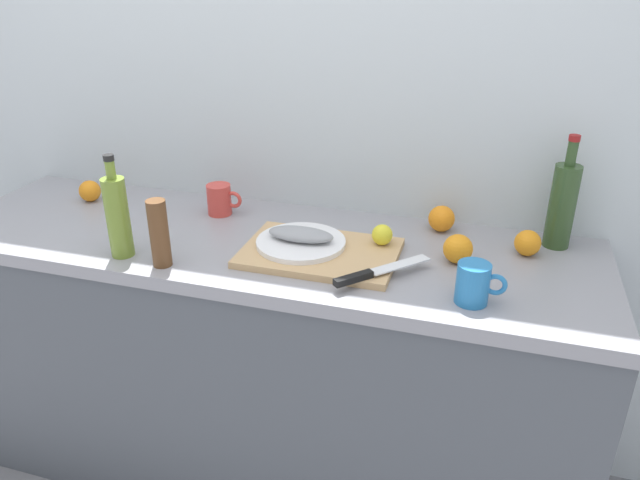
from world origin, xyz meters
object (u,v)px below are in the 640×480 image
(coffee_mug_1, at_px, (474,283))
(coffee_mug_0, at_px, (220,200))
(wine_bottle, at_px, (562,204))
(chef_knife, at_px, (371,273))
(cutting_board, at_px, (320,253))
(pepper_mill, at_px, (159,233))
(lemon_0, at_px, (382,235))
(orange_0, at_px, (528,243))
(fish_fillet, at_px, (301,234))
(white_plate, at_px, (301,242))
(olive_oil_bottle, at_px, (118,215))

(coffee_mug_1, bearing_deg, coffee_mug_0, 158.17)
(wine_bottle, bearing_deg, chef_knife, -141.29)
(cutting_board, height_order, coffee_mug_0, coffee_mug_0)
(cutting_board, relative_size, pepper_mill, 2.28)
(lemon_0, relative_size, pepper_mill, 0.32)
(coffee_mug_1, height_order, orange_0, coffee_mug_1)
(fish_fillet, relative_size, coffee_mug_1, 1.58)
(coffee_mug_1, height_order, pepper_mill, pepper_mill)
(fish_fillet, height_order, lemon_0, lemon_0)
(coffee_mug_1, bearing_deg, pepper_mill, -176.94)
(lemon_0, bearing_deg, white_plate, -162.17)
(cutting_board, relative_size, chef_knife, 1.86)
(olive_oil_bottle, distance_m, coffee_mug_1, 0.96)
(white_plate, distance_m, fish_fillet, 0.03)
(cutting_board, xyz_separation_m, coffee_mug_0, (-0.40, 0.20, 0.04))
(cutting_board, xyz_separation_m, chef_knife, (0.17, -0.11, 0.02))
(orange_0, bearing_deg, coffee_mug_0, 178.62)
(white_plate, bearing_deg, pepper_mill, -150.55)
(coffee_mug_0, relative_size, orange_0, 1.61)
(chef_knife, bearing_deg, coffee_mug_1, -51.61)
(chef_knife, relative_size, pepper_mill, 1.23)
(white_plate, bearing_deg, chef_knife, -28.40)
(lemon_0, relative_size, coffee_mug_1, 0.49)
(cutting_board, xyz_separation_m, orange_0, (0.55, 0.18, 0.03))
(pepper_mill, bearing_deg, cutting_board, 23.82)
(white_plate, distance_m, pepper_mill, 0.39)
(wine_bottle, bearing_deg, coffee_mug_0, -176.46)
(fish_fillet, height_order, pepper_mill, pepper_mill)
(white_plate, relative_size, chef_knife, 1.10)
(chef_knife, distance_m, pepper_mill, 0.57)
(cutting_board, xyz_separation_m, wine_bottle, (0.64, 0.26, 0.12))
(orange_0, xyz_separation_m, pepper_mill, (-0.95, -0.35, 0.06))
(cutting_board, distance_m, wine_bottle, 0.70)
(orange_0, bearing_deg, chef_knife, -143.29)
(pepper_mill, bearing_deg, chef_knife, 6.50)
(olive_oil_bottle, height_order, pepper_mill, olive_oil_bottle)
(coffee_mug_0, bearing_deg, white_plate, -28.77)
(olive_oil_bottle, distance_m, coffee_mug_0, 0.38)
(fish_fillet, relative_size, pepper_mill, 1.01)
(chef_knife, relative_size, wine_bottle, 0.70)
(orange_0, bearing_deg, fish_fillet, -165.21)
(coffee_mug_0, distance_m, pepper_mill, 0.38)
(cutting_board, bearing_deg, coffee_mug_1, -17.05)
(lemon_0, height_order, olive_oil_bottle, olive_oil_bottle)
(wine_bottle, relative_size, pepper_mill, 1.74)
(olive_oil_bottle, bearing_deg, pepper_mill, -9.17)
(lemon_0, distance_m, coffee_mug_0, 0.57)
(wine_bottle, bearing_deg, orange_0, -133.20)
(lemon_0, distance_m, pepper_mill, 0.61)
(chef_knife, xyz_separation_m, lemon_0, (-0.01, 0.20, 0.02))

